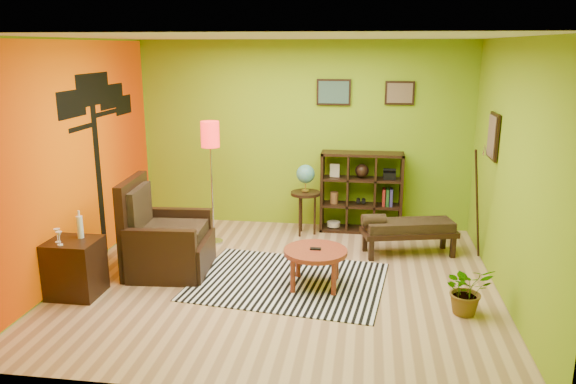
# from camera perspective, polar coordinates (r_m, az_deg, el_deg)

# --- Properties ---
(ground) EXTENTS (5.00, 5.00, 0.00)m
(ground) POSITION_cam_1_polar(r_m,az_deg,el_deg) (6.74, -0.78, -9.06)
(ground) COLOR tan
(ground) RESTS_ON ground
(room_shell) EXTENTS (5.04, 4.54, 2.82)m
(room_shell) POSITION_cam_1_polar(r_m,az_deg,el_deg) (6.27, -1.66, 6.30)
(room_shell) COLOR #79A216
(room_shell) RESTS_ON ground
(zebra_rug) EXTENTS (2.40, 1.93, 0.01)m
(zebra_rug) POSITION_cam_1_polar(r_m,az_deg,el_deg) (6.73, 0.01, -9.05)
(zebra_rug) COLOR white
(zebra_rug) RESTS_ON ground
(coffee_table) EXTENTS (0.73, 0.73, 0.47)m
(coffee_table) POSITION_cam_1_polar(r_m,az_deg,el_deg) (6.48, 2.80, -6.38)
(coffee_table) COLOR maroon
(coffee_table) RESTS_ON ground
(armchair) EXTENTS (1.03, 1.03, 1.17)m
(armchair) POSITION_cam_1_polar(r_m,az_deg,el_deg) (7.08, -12.50, -5.14)
(armchair) COLOR black
(armchair) RESTS_ON ground
(side_cabinet) EXTENTS (0.54, 0.49, 0.96)m
(side_cabinet) POSITION_cam_1_polar(r_m,az_deg,el_deg) (6.71, -20.82, -7.18)
(side_cabinet) COLOR black
(side_cabinet) RESTS_ON ground
(floor_lamp) EXTENTS (0.26, 0.26, 1.73)m
(floor_lamp) POSITION_cam_1_polar(r_m,az_deg,el_deg) (7.71, -7.88, 4.70)
(floor_lamp) COLOR silver
(floor_lamp) RESTS_ON ground
(globe_table) EXTENTS (0.43, 0.43, 1.05)m
(globe_table) POSITION_cam_1_polar(r_m,az_deg,el_deg) (8.13, 1.79, 1.02)
(globe_table) COLOR black
(globe_table) RESTS_ON ground
(cube_shelf) EXTENTS (1.20, 0.35, 1.20)m
(cube_shelf) POSITION_cam_1_polar(r_m,az_deg,el_deg) (8.39, 7.54, -0.04)
(cube_shelf) COLOR black
(cube_shelf) RESTS_ON ground
(bench) EXTENTS (1.31, 0.72, 0.57)m
(bench) POSITION_cam_1_polar(r_m,az_deg,el_deg) (7.61, 11.95, -3.62)
(bench) COLOR black
(bench) RESTS_ON ground
(potted_plant) EXTENTS (0.62, 0.65, 0.42)m
(potted_plant) POSITION_cam_1_polar(r_m,az_deg,el_deg) (6.19, 17.69, -9.91)
(potted_plant) COLOR #26661E
(potted_plant) RESTS_ON ground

